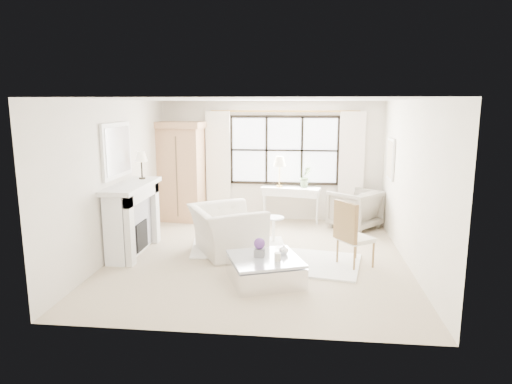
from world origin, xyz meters
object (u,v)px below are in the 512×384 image
armoire (180,171)px  coffee_table (265,270)px  club_armchair (227,230)px  console_table (291,205)px

armoire → coffee_table: armoire is taller
club_armchair → console_table: bearing=-53.3°
coffee_table → console_table: bearing=65.2°
armoire → console_table: size_ratio=1.64×
armoire → coffee_table: size_ratio=1.74×
armoire → club_armchair: 2.76m
armoire → club_armchair: bearing=-51.2°
club_armchair → coffee_table: size_ratio=1.00×
armoire → coffee_table: (2.24, -3.50, -0.96)m
armoire → coffee_table: bearing=-51.5°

